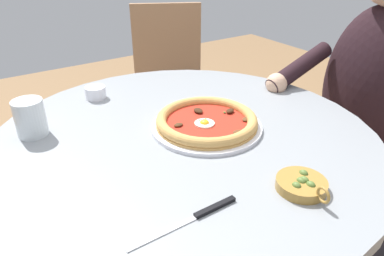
# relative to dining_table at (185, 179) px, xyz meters

# --- Properties ---
(dining_table) EXTENTS (0.99, 0.99, 0.76)m
(dining_table) POSITION_rel_dining_table_xyz_m (0.00, 0.00, 0.00)
(dining_table) COLOR gray
(dining_table) RESTS_ON ground
(pizza_on_plate) EXTENTS (0.29, 0.29, 0.04)m
(pizza_on_plate) POSITION_rel_dining_table_xyz_m (-0.01, -0.07, 0.16)
(pizza_on_plate) COLOR white
(pizza_on_plate) RESTS_ON dining_table
(water_glass) EXTENTS (0.07, 0.07, 0.09)m
(water_glass) POSITION_rel_dining_table_xyz_m (0.21, 0.32, 0.19)
(water_glass) COLOR silver
(water_glass) RESTS_ON dining_table
(steak_knife) EXTENTS (0.01, 0.23, 0.01)m
(steak_knife) POSITION_rel_dining_table_xyz_m (-0.27, 0.14, 0.15)
(steak_knife) COLOR silver
(steak_knife) RESTS_ON dining_table
(ramekin_capers) EXTENTS (0.06, 0.06, 0.04)m
(ramekin_capers) POSITION_rel_dining_table_xyz_m (0.34, 0.11, 0.17)
(ramekin_capers) COLOR white
(ramekin_capers) RESTS_ON dining_table
(olive_pan) EXTENTS (0.13, 0.10, 0.04)m
(olive_pan) POSITION_rel_dining_table_xyz_m (-0.32, -0.07, 0.16)
(olive_pan) COLOR olive
(olive_pan) RESTS_ON dining_table
(diner_person) EXTENTS (0.36, 0.49, 1.21)m
(diner_person) POSITION_rel_dining_table_xyz_m (-0.06, -0.71, -0.08)
(diner_person) COLOR #282833
(diner_person) RESTS_ON ground
(cafe_chair_diner) EXTENTS (0.43, 0.43, 0.87)m
(cafe_chair_diner) POSITION_rel_dining_table_xyz_m (-0.07, -0.85, -0.09)
(cafe_chair_diner) COLOR #957050
(cafe_chair_diner) RESTS_ON ground
(cafe_chair_spare_near) EXTENTS (0.52, 0.52, 0.92)m
(cafe_chair_spare_near) POSITION_rel_dining_table_xyz_m (0.81, -0.42, -0.06)
(cafe_chair_spare_near) COLOR #957050
(cafe_chair_spare_near) RESTS_ON ground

